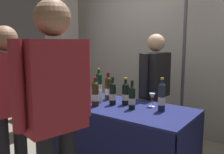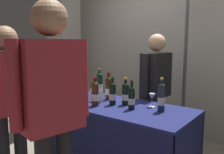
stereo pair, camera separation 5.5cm
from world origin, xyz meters
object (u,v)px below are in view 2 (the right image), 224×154
Objects in this scene: vendor_presenter at (156,85)px; taster_foreground_right at (53,104)px; wine_glass_near_vendor at (152,97)px; display_bottle_0 at (161,97)px; booth_signpost at (186,49)px; flower_vase at (66,94)px; concrete_pillar at (64,36)px; featured_wine_bottle at (113,93)px; tasting_table at (112,125)px.

vendor_presenter is 1.64m from taster_foreground_right.
display_bottle_0 is at bearing -33.00° from wine_glass_near_vendor.
flower_vase is at bearing -122.91° from booth_signpost.
wine_glass_near_vendor is at bearing -19.42° from concrete_pillar.
vendor_presenter is (0.68, 0.86, 0.05)m from flower_vase.
taster_foreground_right reaches higher than display_bottle_0.
vendor_presenter is at bearing 51.68° from flower_vase.
vendor_presenter is (-0.19, 0.46, 0.04)m from wine_glass_near_vendor.
taster_foreground_right is (2.11, -1.97, -0.51)m from concrete_pillar.
vendor_presenter is at bearing 14.28° from taster_foreground_right.
featured_wine_bottle is at bearing -153.37° from wine_glass_near_vendor.
vendor_presenter reaches higher than wine_glass_near_vendor.
featured_wine_bottle is 0.91× the size of display_bottle_0.
booth_signpost reaches higher than tasting_table.
featured_wine_bottle is at bearing -12.97° from vendor_presenter.
tasting_table is 0.67m from display_bottle_0.
concrete_pillar reaches higher than taster_foreground_right.
concrete_pillar is 2.19m from featured_wine_bottle.
vendor_presenter is at bearing -111.07° from booth_signpost.
taster_foreground_right reaches higher than tasting_table.
display_bottle_0 is 0.19× the size of taster_foreground_right.
display_bottle_0 is 1.07m from flower_vase.
wine_glass_near_vendor is (0.38, 0.19, -0.03)m from featured_wine_bottle.
booth_signpost reaches higher than featured_wine_bottle.
featured_wine_bottle is at bearing -108.05° from booth_signpost.
flower_vase is 1.66m from booth_signpost.
tasting_table is at bearing 138.49° from featured_wine_bottle.
flower_vase is 0.16× the size of booth_signpost.
tasting_table is 1.16m from taster_foreground_right.
featured_wine_bottle is at bearing -41.51° from tasting_table.
featured_wine_bottle is 0.54m from display_bottle_0.
taster_foreground_right is at bearing -104.37° from display_bottle_0.
concrete_pillar reaches higher than tasting_table.
tasting_table is at bearing -156.95° from wine_glass_near_vendor.
flower_vase reaches higher than tasting_table.
featured_wine_bottle is 0.55m from flower_vase.
flower_vase is at bearing -41.31° from concrete_pillar.
wine_glass_near_vendor is at bearing 24.89° from flower_vase.
concrete_pillar is 2.46m from wine_glass_near_vendor.
tasting_table is at bearing -109.37° from booth_signpost.
vendor_presenter is at bearing 71.94° from tasting_table.
concrete_pillar is 1.77× the size of tasting_table.
booth_signpost is (-0.01, 0.93, 0.48)m from wine_glass_near_vendor.
tasting_table is 1.42m from booth_signpost.
display_bottle_0 is 0.19m from wine_glass_near_vendor.
tasting_table is at bearing -15.25° from vendor_presenter.
booth_signpost reaches higher than wine_glass_near_vendor.
vendor_presenter is at bearing 113.01° from wine_glass_near_vendor.
wine_glass_near_vendor is at bearing -89.24° from booth_signpost.
vendor_presenter is 0.70× the size of booth_signpost.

